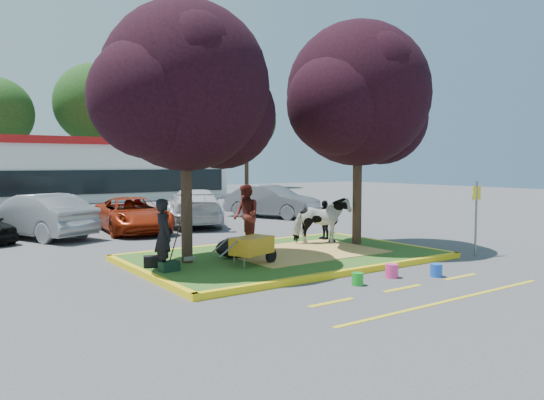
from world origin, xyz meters
TOP-DOWN VIEW (x-y plane):
  - ground at (0.00, 0.00)m, footprint 90.00×90.00m
  - median_island at (0.00, 0.00)m, footprint 8.00×5.00m
  - curb_near at (0.00, -2.58)m, footprint 8.30×0.16m
  - curb_far at (0.00, 2.58)m, footprint 8.30×0.16m
  - curb_left at (-4.08, 0.00)m, footprint 0.16×5.30m
  - curb_right at (4.08, 0.00)m, footprint 0.16×5.30m
  - straw_bedding at (0.60, 0.00)m, footprint 4.20×3.00m
  - tree_purple_left at (-2.78, 0.38)m, footprint 5.06×4.20m
  - tree_purple_right at (2.92, 0.18)m, footprint 5.30×4.40m
  - fire_lane_stripe_a at (-2.00, -4.20)m, footprint 1.10×0.12m
  - fire_lane_stripe_b at (0.00, -4.20)m, footprint 1.10×0.12m
  - fire_lane_stripe_c at (2.00, -4.20)m, footprint 1.10×0.12m
  - fire_lane_long at (0.00, -5.40)m, footprint 6.00×0.10m
  - retail_building at (2.00, 27.98)m, footprint 20.40×8.40m
  - treeline at (1.23, 37.61)m, footprint 46.58×7.80m
  - cow at (1.94, 0.78)m, footprint 1.90×1.32m
  - calf at (-1.37, 0.31)m, footprint 1.40×0.99m
  - handler at (-3.70, -0.24)m, footprint 0.45×0.65m
  - visitor_a at (-0.12, 1.87)m, footprint 0.84×1.01m
  - visitor_b at (2.67, 1.47)m, footprint 0.39×0.79m
  - wheelbarrow at (-1.66, -0.89)m, footprint 1.87×0.93m
  - gear_bag_dark at (-3.70, 0.32)m, footprint 0.60×0.46m
  - gear_bag_green at (-3.63, -0.37)m, footprint 0.47×0.32m
  - sign_post at (4.78, -2.70)m, footprint 0.30×0.07m
  - bucket_green at (-0.58, -3.44)m, footprint 0.29×0.29m
  - bucket_pink at (0.62, -3.33)m, footprint 0.36×0.36m
  - bucket_blue at (1.55, -3.86)m, footprint 0.32×0.32m
  - car_silver at (-4.76, 8.38)m, footprint 3.41×5.05m
  - car_red at (-1.41, 8.08)m, footprint 2.70×5.03m
  - car_white at (1.59, 8.78)m, footprint 4.07×5.77m
  - car_grey at (6.13, 9.47)m, footprint 3.39×5.04m

SIDE VIEW (x-z plane):
  - ground at x=0.00m, z-range 0.00..0.00m
  - fire_lane_stripe_a at x=-2.00m, z-range 0.00..0.01m
  - fire_lane_stripe_b at x=0.00m, z-range 0.00..0.01m
  - fire_lane_stripe_c at x=2.00m, z-range 0.00..0.01m
  - fire_lane_long at x=0.00m, z-range 0.00..0.01m
  - median_island at x=0.00m, z-range 0.00..0.15m
  - curb_near at x=0.00m, z-range 0.00..0.15m
  - curb_far at x=0.00m, z-range 0.00..0.15m
  - curb_left at x=-4.08m, z-range 0.00..0.15m
  - curb_right at x=4.08m, z-range 0.00..0.15m
  - bucket_green at x=-0.58m, z-range 0.00..0.28m
  - bucket_blue at x=1.55m, z-range 0.00..0.30m
  - straw_bedding at x=0.60m, z-range 0.15..0.16m
  - bucket_pink at x=0.62m, z-range 0.00..0.32m
  - gear_bag_green at x=-3.63m, z-range 0.15..0.39m
  - gear_bag_dark at x=-3.70m, z-range 0.15..0.42m
  - calf at x=-1.37m, z-range 0.15..0.70m
  - wheelbarrow at x=-1.66m, z-range 0.28..0.99m
  - car_red at x=-1.41m, z-range 0.00..1.34m
  - car_white at x=1.59m, z-range 0.00..1.55m
  - car_grey at x=6.13m, z-range 0.00..1.57m
  - car_silver at x=-4.76m, z-range 0.00..1.58m
  - visitor_b at x=2.67m, z-range 0.15..1.45m
  - cow at x=1.94m, z-range 0.15..1.61m
  - handler at x=-3.70m, z-range 0.15..1.84m
  - visitor_a at x=-0.12m, z-range 0.15..2.03m
  - sign_post at x=4.78m, z-range 0.23..2.39m
  - retail_building at x=2.00m, z-range 0.05..4.45m
  - tree_purple_left at x=-2.78m, z-range 1.10..7.61m
  - tree_purple_right at x=2.92m, z-range 1.15..7.97m
  - treeline at x=1.23m, z-range 0.42..15.05m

